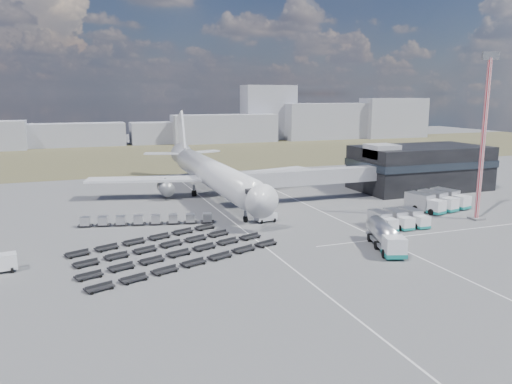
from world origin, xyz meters
name	(u,v)px	position (x,y,z in m)	size (l,w,h in m)	color
ground	(264,236)	(0.00, 0.00, 0.00)	(420.00, 420.00, 0.00)	#565659
grass_strip	(154,155)	(0.00, 110.00, 0.01)	(420.00, 90.00, 0.01)	#47432B
lane_markings	(312,225)	(9.77, 3.00, 0.01)	(47.12, 110.00, 0.01)	silver
terminal	(419,167)	(47.77, 23.96, 5.25)	(30.40, 16.40, 11.00)	black
jet_bridge	(301,178)	(15.90, 20.42, 5.05)	(30.30, 3.80, 7.05)	#939399
airliner	(210,172)	(0.00, 32.38, 5.29)	(51.59, 64.53, 17.62)	silver
skyline	(176,125)	(15.90, 150.11, 8.39)	(297.61, 25.31, 25.83)	#9495A1
fuel_tanker	(385,236)	(13.82, -12.27, 1.83)	(6.26, 11.64, 3.66)	silver
pushback_tug	(266,217)	(3.37, 8.00, 0.79)	(3.59, 2.02, 1.58)	silver
catering_truck	(264,180)	(15.43, 40.36, 1.42)	(2.91, 6.21, 2.78)	silver
service_trucks_near	(399,219)	(22.86, -2.92, 1.37)	(8.42, 6.45, 2.52)	silver
service_trucks_far	(438,201)	(37.86, 5.53, 1.69)	(11.73, 9.88, 3.11)	silver
uld_row	(147,220)	(-16.27, 12.88, 0.92)	(22.42, 6.43, 1.53)	black
baggage_dollies	(167,251)	(-15.84, -3.56, 0.38)	(31.15, 23.81, 0.77)	black
floodlight_mast	(483,138)	(39.01, -3.32, 14.40)	(2.70, 2.22, 28.73)	#B41C27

